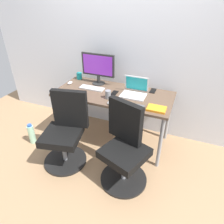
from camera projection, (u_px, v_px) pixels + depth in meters
ground_plane at (113, 138)px, 3.04m from camera, size 5.28×5.28×0.00m
back_wall at (126, 43)px, 2.71m from camera, size 4.40×0.04×2.60m
desk at (113, 98)px, 2.69m from camera, size 1.53×0.70×0.75m
office_chair_left at (66, 133)px, 2.46m from camera, size 0.54×0.54×0.94m
office_chair_right at (124, 149)px, 2.22m from camera, size 0.56×0.56×0.94m
water_bottle_on_floor at (32, 134)px, 2.89m from camera, size 0.09×0.09×0.31m
desktop_monitor at (98, 67)px, 2.79m from camera, size 0.48×0.18×0.43m
open_laptop at (135, 91)px, 2.58m from camera, size 0.31×0.26×0.23m
keyboard_by_monitor at (92, 88)px, 2.76m from camera, size 0.34×0.12×0.02m
keyboard_by_laptop at (129, 106)px, 2.34m from camera, size 0.34×0.12×0.02m
mouse_by_monitor at (110, 102)px, 2.40m from camera, size 0.06×0.10×0.03m
mouse_by_laptop at (70, 83)px, 2.90m from camera, size 0.06×0.10×0.03m
coffee_mug at (79, 76)px, 3.05m from camera, size 0.08×0.08×0.09m
pen_cup at (108, 94)px, 2.50m from camera, size 0.07×0.07×0.10m
phone_near_monitor at (114, 93)px, 2.64m from camera, size 0.07×0.14×0.01m
phone_near_laptop at (153, 91)px, 2.70m from camera, size 0.07×0.14×0.01m
notebook at (157, 109)px, 2.28m from camera, size 0.21×0.15×0.03m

